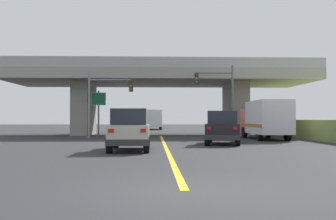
{
  "coord_description": "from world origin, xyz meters",
  "views": [
    {
      "loc": [
        -0.67,
        -8.48,
        1.52
      ],
      "look_at": [
        0.58,
        25.51,
        2.32
      ],
      "focal_mm": 42.49,
      "sensor_mm": 36.0,
      "label": 1
    }
  ],
  "objects_px": {
    "box_truck": "(266,119)",
    "traffic_signal_nearside": "(220,91)",
    "suv_lead": "(130,130)",
    "suv_crossing": "(223,128)",
    "semi_truck_distant": "(154,119)",
    "traffic_signal_farside": "(105,95)",
    "highway_sign": "(99,103)"
  },
  "relations": [
    {
      "from": "traffic_signal_nearside",
      "to": "semi_truck_distant",
      "type": "height_order",
      "value": "traffic_signal_nearside"
    },
    {
      "from": "suv_crossing",
      "to": "box_truck",
      "type": "distance_m",
      "value": 7.1
    },
    {
      "from": "suv_crossing",
      "to": "highway_sign",
      "type": "relative_size",
      "value": 1.18
    },
    {
      "from": "traffic_signal_nearside",
      "to": "traffic_signal_farside",
      "type": "xyz_separation_m",
      "value": [
        -9.57,
        -0.3,
        -0.38
      ]
    },
    {
      "from": "suv_crossing",
      "to": "highway_sign",
      "type": "height_order",
      "value": "highway_sign"
    },
    {
      "from": "traffic_signal_nearside",
      "to": "traffic_signal_farside",
      "type": "distance_m",
      "value": 9.58
    },
    {
      "from": "suv_lead",
      "to": "box_truck",
      "type": "bearing_deg",
      "value": 47.22
    },
    {
      "from": "box_truck",
      "to": "traffic_signal_farside",
      "type": "xyz_separation_m",
      "value": [
        -12.51,
        2.75,
        1.94
      ]
    },
    {
      "from": "suv_crossing",
      "to": "semi_truck_distant",
      "type": "distance_m",
      "value": 35.67
    },
    {
      "from": "suv_crossing",
      "to": "traffic_signal_farside",
      "type": "bearing_deg",
      "value": 145.47
    },
    {
      "from": "traffic_signal_farside",
      "to": "highway_sign",
      "type": "bearing_deg",
      "value": 104.38
    },
    {
      "from": "traffic_signal_farside",
      "to": "suv_lead",
      "type": "bearing_deg",
      "value": -77.8
    },
    {
      "from": "traffic_signal_nearside",
      "to": "highway_sign",
      "type": "bearing_deg",
      "value": 160.27
    },
    {
      "from": "suv_lead",
      "to": "semi_truck_distant",
      "type": "xyz_separation_m",
      "value": [
        1.21,
        40.2,
        0.54
      ]
    },
    {
      "from": "traffic_signal_nearside",
      "to": "highway_sign",
      "type": "height_order",
      "value": "traffic_signal_nearside"
    },
    {
      "from": "box_truck",
      "to": "suv_lead",
      "type": "bearing_deg",
      "value": -132.78
    },
    {
      "from": "traffic_signal_nearside",
      "to": "highway_sign",
      "type": "relative_size",
      "value": 1.46
    },
    {
      "from": "suv_lead",
      "to": "semi_truck_distant",
      "type": "relative_size",
      "value": 0.58
    },
    {
      "from": "box_truck",
      "to": "traffic_signal_nearside",
      "type": "relative_size",
      "value": 1.15
    },
    {
      "from": "traffic_signal_nearside",
      "to": "traffic_signal_farside",
      "type": "height_order",
      "value": "traffic_signal_nearside"
    },
    {
      "from": "suv_crossing",
      "to": "traffic_signal_farside",
      "type": "xyz_separation_m",
      "value": [
        -8.26,
        8.41,
        2.47
      ]
    },
    {
      "from": "suv_crossing",
      "to": "suv_lead",
      "type": "bearing_deg",
      "value": -127.51
    },
    {
      "from": "suv_lead",
      "to": "traffic_signal_nearside",
      "type": "xyz_separation_m",
      "value": [
        6.72,
        13.49,
        2.85
      ]
    },
    {
      "from": "suv_lead",
      "to": "box_truck",
      "type": "height_order",
      "value": "box_truck"
    },
    {
      "from": "traffic_signal_farside",
      "to": "semi_truck_distant",
      "type": "bearing_deg",
      "value": 81.44
    },
    {
      "from": "highway_sign",
      "to": "box_truck",
      "type": "bearing_deg",
      "value": -26.8
    },
    {
      "from": "semi_truck_distant",
      "to": "suv_lead",
      "type": "bearing_deg",
      "value": -91.73
    },
    {
      "from": "box_truck",
      "to": "suv_crossing",
      "type": "bearing_deg",
      "value": -126.96
    },
    {
      "from": "suv_lead",
      "to": "traffic_signal_farside",
      "type": "relative_size",
      "value": 0.8
    },
    {
      "from": "traffic_signal_farside",
      "to": "semi_truck_distant",
      "type": "distance_m",
      "value": 27.38
    },
    {
      "from": "suv_crossing",
      "to": "traffic_signal_nearside",
      "type": "xyz_separation_m",
      "value": [
        1.31,
        8.7,
        2.85
      ]
    },
    {
      "from": "box_truck",
      "to": "semi_truck_distant",
      "type": "distance_m",
      "value": 30.94
    }
  ]
}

